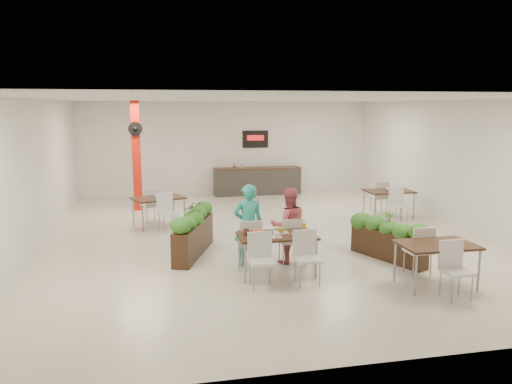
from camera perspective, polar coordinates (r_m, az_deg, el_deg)
The scene contains 12 objects.
ground at distance 11.81m, azimuth 1.09°, elevation -5.12°, with size 12.00×12.00×0.00m, color beige.
room_shell at distance 11.46m, azimuth 1.13°, elevation 4.62°, with size 10.10×12.10×3.22m.
red_column at distance 14.98m, azimuth -13.50°, elevation 4.17°, with size 0.40×0.41×3.20m.
service_counter at distance 17.34m, azimuth 0.13°, elevation 1.34°, with size 3.00×0.64×2.20m.
main_table at distance 9.07m, azimuth 2.35°, elevation -5.60°, with size 1.42×1.64×0.92m.
diner_man at distance 9.56m, azimuth -0.88°, elevation -3.79°, with size 0.58×0.38×1.59m, color teal.
diner_woman at distance 9.75m, azimuth 3.75°, elevation -3.84°, with size 0.73×0.56×1.49m, color #DB616C.
planter_left at distance 10.38m, azimuth -7.15°, elevation -4.27°, with size 1.02×2.04×1.12m.
planter_right at distance 10.30m, azimuth 14.89°, elevation -4.88°, with size 0.95×1.75×0.97m.
side_table_a at distance 12.94m, azimuth -11.08°, elevation -1.11°, with size 1.44×1.66×0.92m.
side_table_b at distance 14.22m, azimuth 14.94°, elevation -0.28°, with size 1.26×1.62×0.92m.
side_table_c at distance 9.03m, azimuth 19.95°, elevation -6.29°, with size 1.27×1.62×0.92m.
Camera 1 is at (-2.56, -11.12, 3.04)m, focal length 35.00 mm.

